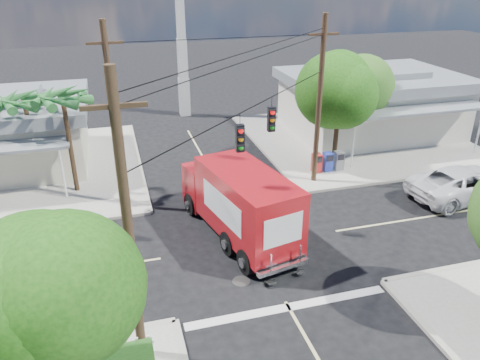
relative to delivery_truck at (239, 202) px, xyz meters
name	(u,v)px	position (x,y,z in m)	size (l,w,h in m)	color
ground	(253,244)	(0.37, -0.85, -1.69)	(120.00, 120.00, 0.00)	black
sidewalk_ne	(355,139)	(11.25, 10.03, -1.62)	(14.12, 14.12, 0.14)	#9D988E
sidewalk_nw	(18,173)	(-10.51, 10.03, -1.62)	(14.12, 14.12, 0.14)	#9D988E
road_markings	(263,263)	(0.37, -2.33, -1.68)	(32.00, 32.00, 0.01)	beige
building_ne	(371,101)	(12.87, 11.11, 0.63)	(11.80, 10.20, 4.50)	silver
radio_tower	(182,43)	(0.87, 19.15, 3.96)	(0.80, 0.80, 17.00)	silver
tree_sw_front	(53,303)	(-6.62, -8.40, 2.65)	(3.88, 3.78, 6.03)	#422D1C
tree_ne_front	(341,89)	(7.58, 5.90, 3.08)	(4.21, 4.14, 6.66)	#422D1C
tree_ne_back	(361,87)	(10.18, 8.10, 2.50)	(3.77, 3.66, 5.82)	#422D1C
palm_nw_front	(63,100)	(-7.13, 6.65, 3.36)	(3.01, 3.08, 5.59)	#422D1C
palm_nw_back	(24,103)	(-9.13, 8.15, 2.99)	(3.01, 3.08, 5.19)	#422D1C
utility_poles	(206,134)	(-1.22, 0.75, 2.99)	(12.00, 10.68, 9.00)	#473321
vending_boxes	(328,162)	(6.87, 5.35, -1.00)	(1.90, 0.50, 1.10)	red
delivery_truck	(239,202)	(0.00, 0.00, 0.00)	(3.87, 7.97, 3.32)	black
parked_car	(464,183)	(12.21, 0.46, -0.85)	(2.77, 6.00, 1.67)	silver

